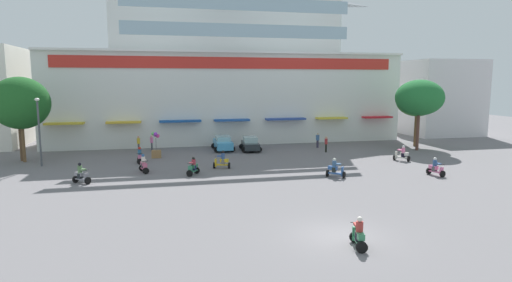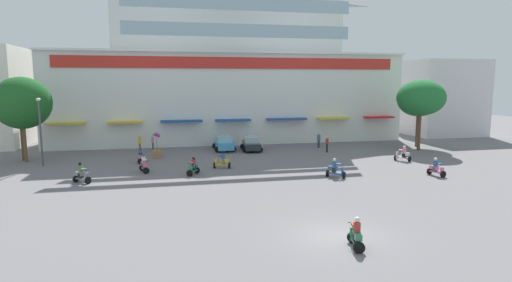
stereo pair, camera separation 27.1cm
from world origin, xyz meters
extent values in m
plane|color=slate|center=(0.00, 13.00, 0.00)|extent=(128.00, 128.00, 0.00)
cube|color=silver|center=(0.00, 35.10, 5.32)|extent=(42.37, 10.21, 10.65)
cube|color=silver|center=(0.00, 35.61, 14.00)|extent=(27.15, 9.18, 6.71)
cube|color=red|center=(0.00, 29.94, 9.51)|extent=(38.98, 0.12, 1.28)
cube|color=silver|center=(0.00, 29.90, 10.77)|extent=(42.37, 0.70, 0.24)
cube|color=gold|center=(-18.20, 29.45, 3.02)|extent=(3.92, 1.10, 0.20)
cube|color=gold|center=(-12.20, 29.45, 3.02)|extent=(3.66, 1.10, 0.20)
cube|color=#194D99|center=(-6.13, 29.45, 3.02)|extent=(4.60, 1.10, 0.20)
cube|color=#204F9E|center=(-0.29, 29.45, 3.02)|extent=(4.06, 1.10, 0.20)
cube|color=#2A4797|center=(6.13, 29.45, 3.02)|extent=(4.77, 1.10, 0.20)
cube|color=gold|center=(11.94, 29.45, 3.02)|extent=(3.79, 1.10, 0.20)
cube|color=red|center=(17.99, 29.45, 3.02)|extent=(3.71, 1.10, 0.20)
cube|color=#99B7C6|center=(0.00, 25.88, 12.66)|extent=(23.89, 0.08, 1.34)
cube|color=#99B7C6|center=(0.00, 25.88, 15.34)|extent=(23.89, 0.08, 1.34)
cube|color=silver|center=(29.96, 34.69, 5.16)|extent=(9.51, 9.47, 10.31)
cylinder|color=brown|center=(-20.71, 24.12, 1.83)|extent=(0.28, 0.28, 3.67)
ellipsoid|color=#1C5721|center=(-20.71, 24.12, 5.47)|extent=(5.17, 4.48, 4.78)
cylinder|color=brown|center=(18.86, 22.16, 1.97)|extent=(0.32, 0.32, 3.94)
ellipsoid|color=#206930|center=(18.86, 22.16, 5.72)|extent=(5.09, 5.01, 3.83)
cylinder|color=brown|center=(-21.09, 24.84, 1.78)|extent=(0.37, 0.37, 3.57)
ellipsoid|color=#1A5524|center=(-21.09, 24.84, 4.93)|extent=(3.90, 3.94, 2.99)
cylinder|color=brown|center=(20.28, 24.78, 1.81)|extent=(0.26, 0.26, 3.62)
ellipsoid|color=#3B8337|center=(20.28, 24.78, 5.16)|extent=(4.41, 4.84, 3.38)
cube|color=#4097CA|center=(-1.75, 26.78, 0.66)|extent=(1.73, 4.31, 0.78)
cube|color=#8DBCC3|center=(-1.75, 26.78, 1.31)|extent=(1.47, 2.16, 0.51)
cylinder|color=black|center=(-2.58, 28.12, 0.30)|extent=(0.60, 0.17, 0.60)
cylinder|color=black|center=(-0.90, 28.11, 0.30)|extent=(0.60, 0.17, 0.60)
cylinder|color=black|center=(-2.61, 25.46, 0.30)|extent=(0.60, 0.17, 0.60)
cylinder|color=black|center=(-0.93, 25.44, 0.30)|extent=(0.60, 0.17, 0.60)
cube|color=#262D30|center=(1.08, 25.81, 0.61)|extent=(1.91, 3.96, 0.67)
cube|color=#9BBDBF|center=(1.08, 25.81, 1.23)|extent=(1.53, 2.03, 0.57)
cylinder|color=black|center=(0.38, 27.06, 0.30)|extent=(0.61, 0.21, 0.60)
cylinder|color=black|center=(1.98, 26.93, 0.30)|extent=(0.61, 0.21, 0.60)
cylinder|color=black|center=(0.19, 24.69, 0.30)|extent=(0.61, 0.21, 0.60)
cylinder|color=black|center=(1.79, 24.56, 0.30)|extent=(0.61, 0.21, 0.60)
cylinder|color=black|center=(0.42, -0.89, 0.26)|extent=(0.54, 0.25, 0.52)
cylinder|color=black|center=(0.15, -2.10, 0.26)|extent=(0.54, 0.25, 0.52)
cube|color=#307A51|center=(0.29, -1.50, 0.32)|extent=(0.50, 1.12, 0.10)
cube|color=#307A51|center=(0.24, -1.71, 0.66)|extent=(0.44, 0.74, 0.28)
cube|color=#307A51|center=(0.39, -1.01, 0.47)|extent=(0.34, 0.20, 0.65)
cylinder|color=black|center=(0.40, -0.99, 1.00)|extent=(0.52, 0.15, 0.04)
cube|color=black|center=(0.26, -1.62, 0.54)|extent=(0.37, 0.34, 0.36)
cylinder|color=#9F332E|center=(0.26, -1.62, 0.99)|extent=(0.38, 0.38, 0.53)
sphere|color=silver|center=(0.26, -1.62, 1.37)|extent=(0.25, 0.25, 0.25)
cube|color=#9F332E|center=(0.32, -1.35, 1.02)|extent=(0.43, 0.50, 0.10)
cylinder|color=black|center=(5.47, 11.44, 0.26)|extent=(0.44, 0.50, 0.52)
cylinder|color=black|center=(4.44, 12.26, 0.26)|extent=(0.44, 0.50, 0.52)
cube|color=#295396|center=(4.95, 11.85, 0.32)|extent=(1.08, 0.94, 0.10)
cube|color=#295396|center=(4.77, 12.00, 0.74)|extent=(0.76, 0.69, 0.28)
cube|color=#295396|center=(5.36, 11.52, 0.52)|extent=(0.31, 0.34, 0.72)
cylinder|color=black|center=(5.38, 11.51, 1.08)|extent=(0.35, 0.43, 0.04)
cube|color=black|center=(4.85, 11.93, 0.62)|extent=(0.42, 0.42, 0.36)
cylinder|color=#375980|center=(4.85, 11.93, 1.05)|extent=(0.45, 0.45, 0.50)
sphere|color=silver|center=(4.85, 11.93, 1.41)|extent=(0.25, 0.25, 0.25)
cube|color=#375980|center=(5.07, 11.75, 1.07)|extent=(0.56, 0.54, 0.10)
cylinder|color=black|center=(-10.22, 20.56, 0.26)|extent=(0.52, 0.16, 0.52)
cylinder|color=black|center=(-10.25, 21.85, 0.26)|extent=(0.52, 0.16, 0.52)
cube|color=#D26792|center=(-10.23, 21.20, 0.32)|extent=(0.31, 1.14, 0.10)
cube|color=#D26792|center=(-10.24, 21.43, 0.64)|extent=(0.32, 0.73, 0.28)
cube|color=#D26792|center=(-10.22, 20.69, 0.46)|extent=(0.32, 0.15, 0.63)
cylinder|color=black|center=(-10.22, 20.66, 0.98)|extent=(0.52, 0.05, 0.04)
cube|color=#282241|center=(-10.24, 21.33, 0.52)|extent=(0.33, 0.29, 0.36)
cylinder|color=#2C6083|center=(-10.24, 21.33, 0.98)|extent=(0.33, 0.33, 0.55)
sphere|color=red|center=(-10.24, 21.33, 1.36)|extent=(0.25, 0.25, 0.25)
cube|color=#2C6083|center=(-10.23, 21.05, 1.00)|extent=(0.35, 0.45, 0.10)
cylinder|color=black|center=(-6.17, 14.63, 0.26)|extent=(0.52, 0.40, 0.52)
cylinder|color=black|center=(-5.53, 15.63, 0.26)|extent=(0.52, 0.40, 0.52)
cube|color=#2F7B55|center=(-5.85, 15.13, 0.32)|extent=(0.79, 1.03, 0.10)
cube|color=#2F7B55|center=(-5.73, 15.31, 0.70)|extent=(0.61, 0.72, 0.28)
cube|color=#2F7B55|center=(-6.10, 14.73, 0.49)|extent=(0.35, 0.29, 0.68)
cylinder|color=black|center=(-6.11, 14.71, 1.04)|extent=(0.46, 0.31, 0.04)
cube|color=#1C1F46|center=(-5.79, 15.23, 0.58)|extent=(0.42, 0.41, 0.36)
cylinder|color=#9E313E|center=(-5.79, 15.23, 1.00)|extent=(0.44, 0.44, 0.49)
sphere|color=black|center=(-5.79, 15.23, 1.36)|extent=(0.25, 0.25, 0.25)
cube|color=#9E313E|center=(-5.92, 15.01, 1.03)|extent=(0.52, 0.55, 0.10)
cylinder|color=black|center=(-9.56, 16.34, 0.26)|extent=(0.54, 0.27, 0.52)
cylinder|color=black|center=(-9.90, 17.58, 0.26)|extent=(0.54, 0.27, 0.52)
cube|color=#DC6389|center=(-9.73, 16.96, 0.32)|extent=(0.57, 1.16, 0.10)
cube|color=#DC6389|center=(-9.79, 17.18, 0.70)|extent=(0.48, 0.77, 0.28)
cube|color=#DC6389|center=(-9.59, 16.47, 0.50)|extent=(0.35, 0.22, 0.69)
cylinder|color=black|center=(-9.59, 16.44, 1.04)|extent=(0.51, 0.17, 0.04)
cube|color=#45474C|center=(-9.76, 17.09, 0.58)|extent=(0.38, 0.35, 0.36)
cylinder|color=silver|center=(-9.76, 17.09, 1.04)|extent=(0.39, 0.39, 0.54)
sphere|color=#305F9B|center=(-9.76, 17.09, 1.42)|extent=(0.25, 0.25, 0.25)
cube|color=silver|center=(-9.69, 16.81, 1.06)|extent=(0.44, 0.51, 0.10)
cylinder|color=black|center=(13.12, 10.03, 0.26)|extent=(0.54, 0.28, 0.52)
cylinder|color=black|center=(12.76, 11.27, 0.26)|extent=(0.54, 0.28, 0.52)
cube|color=#D76896|center=(12.94, 10.65, 0.32)|extent=(0.58, 1.17, 0.10)
cube|color=#D76896|center=(12.88, 10.87, 0.64)|extent=(0.49, 0.78, 0.28)
cube|color=#D76896|center=(13.08, 10.15, 0.46)|extent=(0.35, 0.22, 0.63)
cylinder|color=black|center=(13.09, 10.13, 0.98)|extent=(0.51, 0.18, 0.04)
cube|color=#4B4B4E|center=(12.91, 10.77, 0.52)|extent=(0.38, 0.36, 0.36)
cylinder|color=#335381|center=(12.91, 10.77, 0.97)|extent=(0.40, 0.40, 0.54)
sphere|color=silver|center=(12.91, 10.77, 1.35)|extent=(0.25, 0.25, 0.25)
cube|color=#335381|center=(12.98, 10.50, 1.00)|extent=(0.45, 0.52, 0.10)
cylinder|color=black|center=(-3.86, 17.45, 0.26)|extent=(0.29, 0.54, 0.52)
cylinder|color=black|center=(-2.63, 17.06, 0.26)|extent=(0.29, 0.54, 0.52)
cube|color=gold|center=(-3.25, 17.26, 0.32)|extent=(1.16, 0.61, 0.10)
cube|color=gold|center=(-3.03, 17.19, 0.69)|extent=(0.78, 0.51, 0.28)
cube|color=gold|center=(-3.74, 17.41, 0.49)|extent=(0.23, 0.35, 0.67)
cylinder|color=black|center=(-3.76, 17.42, 1.03)|extent=(0.19, 0.51, 0.04)
cube|color=slate|center=(-3.12, 17.22, 0.57)|extent=(0.36, 0.39, 0.36)
cylinder|color=#37548B|center=(-3.12, 17.22, 1.04)|extent=(0.40, 0.40, 0.57)
sphere|color=black|center=(-3.12, 17.22, 1.43)|extent=(0.25, 0.25, 0.25)
cube|color=#37548B|center=(-3.39, 17.30, 1.06)|extent=(0.52, 0.46, 0.10)
cylinder|color=black|center=(13.38, 17.45, 0.26)|extent=(0.49, 0.44, 0.52)
cylinder|color=black|center=(14.22, 16.43, 0.26)|extent=(0.49, 0.44, 0.52)
cube|color=silver|center=(13.80, 16.94, 0.32)|extent=(0.96, 1.08, 0.10)
cube|color=silver|center=(13.95, 16.75, 0.70)|extent=(0.70, 0.77, 0.28)
cube|color=silver|center=(13.47, 17.35, 0.49)|extent=(0.34, 0.31, 0.68)
cylinder|color=black|center=(13.45, 17.37, 1.04)|extent=(0.43, 0.36, 0.04)
cube|color=black|center=(13.89, 16.84, 0.58)|extent=(0.42, 0.42, 0.36)
cylinder|color=pink|center=(13.89, 16.84, 1.00)|extent=(0.45, 0.45, 0.49)
sphere|color=silver|center=(13.89, 16.84, 1.36)|extent=(0.25, 0.25, 0.25)
cube|color=pink|center=(13.70, 17.06, 1.03)|extent=(0.54, 0.56, 0.10)
cylinder|color=black|center=(-13.57, 13.78, 0.26)|extent=(0.43, 0.50, 0.52)
cylinder|color=black|center=(-14.54, 14.50, 0.26)|extent=(0.43, 0.50, 0.52)
cube|color=gray|center=(-14.06, 14.14, 0.32)|extent=(1.02, 0.86, 0.10)
cube|color=gray|center=(-14.23, 14.27, 0.68)|extent=(0.72, 0.64, 0.28)
cube|color=gray|center=(-13.67, 13.85, 0.48)|extent=(0.30, 0.34, 0.66)
cylinder|color=black|center=(-13.65, 13.83, 1.02)|extent=(0.34, 0.44, 0.04)
cube|color=#202528|center=(-14.15, 14.21, 0.56)|extent=(0.42, 0.42, 0.36)
cylinder|color=#587B4E|center=(-14.15, 14.21, 1.02)|extent=(0.45, 0.45, 0.57)
sphere|color=black|center=(-14.15, 14.21, 1.42)|extent=(0.25, 0.25, 0.25)
cube|color=#587B4E|center=(-13.94, 14.05, 1.05)|extent=(0.56, 0.54, 0.10)
cylinder|color=#534345|center=(-10.66, 28.11, 0.41)|extent=(0.27, 0.27, 0.81)
cylinder|color=gold|center=(-10.66, 28.11, 1.11)|extent=(0.43, 0.43, 0.60)
sphere|color=tan|center=(-10.66, 28.11, 1.53)|extent=(0.23, 0.23, 0.23)
cylinder|color=#302D40|center=(8.95, 26.22, 0.42)|extent=(0.26, 0.26, 0.85)
cylinder|color=#3A5E8C|center=(8.95, 26.22, 1.14)|extent=(0.42, 0.42, 0.59)
sphere|color=tan|center=(8.95, 26.22, 1.55)|extent=(0.22, 0.22, 0.22)
cylinder|color=#40434B|center=(-9.29, 28.21, 0.43)|extent=(0.23, 0.23, 0.86)
cylinder|color=pink|center=(-9.29, 28.21, 1.16)|extent=(0.38, 0.38, 0.61)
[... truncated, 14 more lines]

